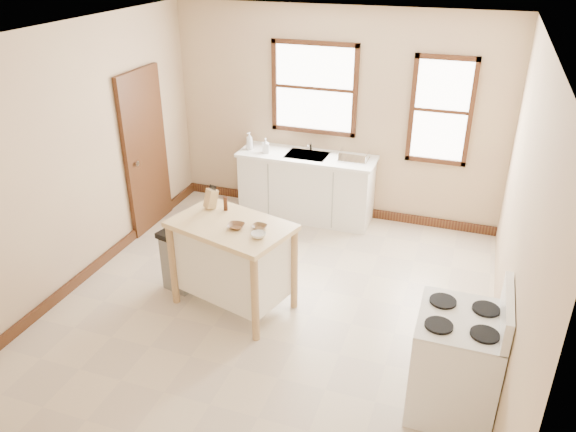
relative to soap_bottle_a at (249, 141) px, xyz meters
The scene contains 23 objects.
floor 2.63m from the soap_bottle_a, 62.71° to the right, with size 5.00×5.00×0.00m, color #C1AF99.
ceiling 2.99m from the soap_bottle_a, 62.71° to the right, with size 5.00×5.00×0.00m, color white.
wall_back 1.22m from the soap_bottle_a, 17.80° to the left, with size 4.50×0.04×2.80m, color tan.
wall_left 2.46m from the soap_bottle_a, 118.06° to the right, with size 0.04×5.00×2.80m, color tan.
wall_right 4.00m from the soap_bottle_a, 32.58° to the right, with size 0.04×5.00×2.80m, color tan.
window_main 1.12m from the soap_bottle_a, 22.57° to the left, with size 1.17×0.06×1.22m, color #33160E, non-canonical shape.
window_side 2.54m from the soap_bottle_a, ahead, with size 0.77×0.06×1.37m, color #33160E, non-canonical shape.
door_left 1.39m from the soap_bottle_a, 142.56° to the right, with size 0.06×0.90×2.10m, color #33160E.
baseboard_back 1.51m from the soap_bottle_a, 16.38° to the left, with size 4.50×0.04×0.12m, color #33160E.
baseboard_left 2.61m from the soap_bottle_a, 117.44° to the right, with size 0.04×5.00×0.12m, color #33160E.
sink_counter 1.00m from the soap_bottle_a, ahead, with size 1.86×0.62×0.92m, color white, non-canonical shape.
faucet 0.84m from the soap_bottle_a, 16.26° to the left, with size 0.03×0.03×0.22m, color silver.
soap_bottle_a is the anchor object (origin of this frame).
soap_bottle_b 0.26m from the soap_bottle_a, ahead, with size 0.09×0.09×0.20m, color #B2B2B2.
dish_rack 1.45m from the soap_bottle_a, ahead, with size 0.38×0.29×0.10m, color silver, non-canonical shape.
kitchen_island 2.39m from the soap_bottle_a, 72.00° to the right, with size 1.19×0.76×0.98m, color #FCD894, non-canonical shape.
knife_block 1.99m from the soap_bottle_a, 79.05° to the right, with size 0.10×0.10×0.20m, color tan, non-canonical shape.
pepper_grinder 2.02m from the soap_bottle_a, 74.46° to the right, with size 0.04×0.04×0.15m, color #3E1F10.
bowl_a 2.42m from the soap_bottle_a, 70.51° to the right, with size 0.17×0.17×0.04m, color brown.
bowl_b 2.44m from the soap_bottle_a, 65.16° to the right, with size 0.15×0.15×0.04m, color brown.
bowl_c 2.62m from the soap_bottle_a, 65.55° to the right, with size 0.15×0.15×0.05m, color white.
trash_bin 2.21m from the soap_bottle_a, 89.55° to the right, with size 0.36×0.30×0.70m, color slate, non-canonical shape.
gas_stove 4.24m from the soap_bottle_a, 44.33° to the right, with size 0.73×0.73×1.17m, color white, non-canonical shape.
Camera 1 is at (1.78, -4.58, 3.56)m, focal length 35.00 mm.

